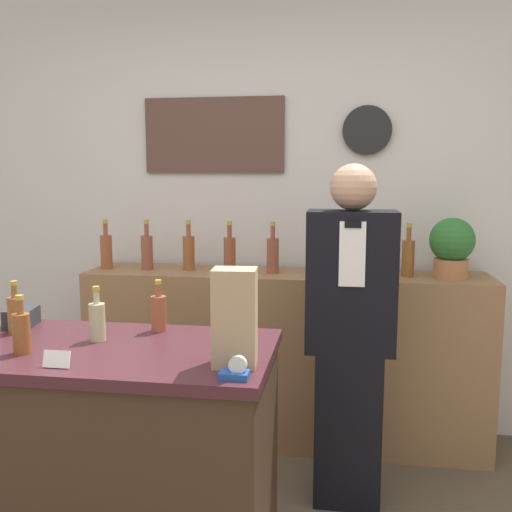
{
  "coord_description": "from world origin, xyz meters",
  "views": [
    {
      "loc": [
        0.51,
        -1.42,
        1.54
      ],
      "look_at": [
        0.12,
        1.1,
        1.17
      ],
      "focal_mm": 40.0,
      "sensor_mm": 36.0,
      "label": 1
    }
  ],
  "objects_px": {
    "potted_plant": "(452,246)",
    "tape_dispenser": "(235,371)",
    "paper_bag": "(235,318)",
    "shopkeeper": "(350,338)"
  },
  "relations": [
    {
      "from": "potted_plant",
      "to": "tape_dispenser",
      "type": "height_order",
      "value": "potted_plant"
    },
    {
      "from": "paper_bag",
      "to": "shopkeeper",
      "type": "bearing_deg",
      "value": 65.2
    },
    {
      "from": "shopkeeper",
      "to": "potted_plant",
      "type": "height_order",
      "value": "shopkeeper"
    },
    {
      "from": "potted_plant",
      "to": "tape_dispenser",
      "type": "relative_size",
      "value": 3.59
    },
    {
      "from": "paper_bag",
      "to": "tape_dispenser",
      "type": "xyz_separation_m",
      "value": [
        0.02,
        -0.12,
        -0.14
      ]
    },
    {
      "from": "potted_plant",
      "to": "paper_bag",
      "type": "height_order",
      "value": "potted_plant"
    },
    {
      "from": "shopkeeper",
      "to": "tape_dispenser",
      "type": "height_order",
      "value": "shopkeeper"
    },
    {
      "from": "shopkeeper",
      "to": "tape_dispenser",
      "type": "bearing_deg",
      "value": -110.71
    },
    {
      "from": "potted_plant",
      "to": "paper_bag",
      "type": "distance_m",
      "value": 1.64
    },
    {
      "from": "potted_plant",
      "to": "paper_bag",
      "type": "xyz_separation_m",
      "value": [
        -0.91,
        -1.36,
        -0.08
      ]
    }
  ]
}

